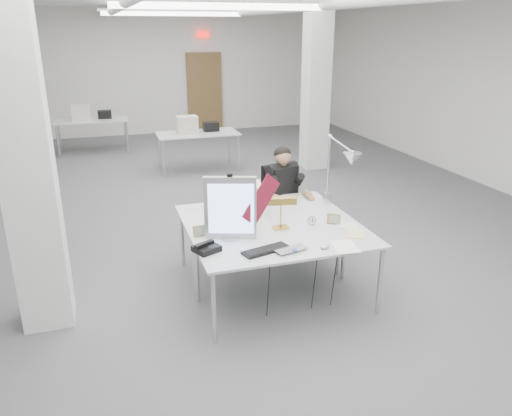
{
  "coord_description": "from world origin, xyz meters",
  "views": [
    {
      "loc": [
        -1.65,
        -6.7,
        2.73
      ],
      "look_at": [
        -0.17,
        -2.0,
        0.94
      ],
      "focal_mm": 35.0,
      "sensor_mm": 36.0,
      "label": 1
    }
  ],
  "objects": [
    {
      "name": "paper_stack_b",
      "position": [
        0.72,
        -2.55,
        0.76
      ],
      "size": [
        0.27,
        0.3,
        0.01
      ],
      "primitive_type": "cube",
      "rotation": [
        0.0,
        0.0,
        -0.49
      ],
      "color": "#E7D48A",
      "rests_on": "desk_main"
    },
    {
      "name": "laptop",
      "position": [
        -0.04,
        -2.79,
        0.77
      ],
      "size": [
        0.36,
        0.28,
        0.03
      ],
      "primitive_type": "imported",
      "rotation": [
        0.0,
        0.0,
        0.25
      ],
      "color": "#A2A2A6",
      "rests_on": "desk_main"
    },
    {
      "name": "bg_desk_a",
      "position": [
        0.2,
        3.0,
        0.74
      ],
      "size": [
        1.6,
        0.8,
        0.02
      ],
      "primitive_type": "cube",
      "color": "silver",
      "rests_on": "room_shell"
    },
    {
      "name": "beige_monitor",
      "position": [
        -0.17,
        -1.61,
        0.92
      ],
      "size": [
        0.42,
        0.41,
        0.33
      ],
      "primitive_type": "cube",
      "rotation": [
        0.0,
        0.0,
        -0.23
      ],
      "color": "beige",
      "rests_on": "desk_second"
    },
    {
      "name": "keyboard",
      "position": [
        -0.28,
        -2.68,
        0.77
      ],
      "size": [
        0.49,
        0.27,
        0.02
      ],
      "primitive_type": "cube",
      "rotation": [
        0.0,
        0.0,
        0.26
      ],
      "color": "black",
      "rests_on": "desk_main"
    },
    {
      "name": "monitor",
      "position": [
        -0.52,
        -2.28,
        1.07
      ],
      "size": [
        0.5,
        0.2,
        0.63
      ],
      "primitive_type": "cube",
      "rotation": [
        0.0,
        0.0,
        -0.31
      ],
      "color": "#AFAFB4",
      "rests_on": "desk_main"
    },
    {
      "name": "room_shell",
      "position": [
        0.04,
        0.13,
        1.69
      ],
      "size": [
        10.04,
        14.04,
        3.24
      ],
      "color": "#505053",
      "rests_on": "ground"
    },
    {
      "name": "office_chair",
      "position": [
        0.49,
        -1.0,
        0.55
      ],
      "size": [
        0.68,
        0.68,
        1.09
      ],
      "primitive_type": null,
      "rotation": [
        0.0,
        0.0,
        0.32
      ],
      "color": "black",
      "rests_on": "room_shell"
    },
    {
      "name": "desk_clock",
      "position": [
        0.4,
        -2.18,
        0.81
      ],
      "size": [
        0.1,
        0.05,
        0.09
      ],
      "primitive_type": "cylinder",
      "rotation": [
        1.57,
        0.0,
        -0.21
      ],
      "color": "#ABABAF",
      "rests_on": "desk_main"
    },
    {
      "name": "paper_stack_c",
      "position": [
        0.74,
        -2.34,
        0.76
      ],
      "size": [
        0.24,
        0.2,
        0.01
      ],
      "primitive_type": "cube",
      "rotation": [
        0.0,
        0.0,
        -0.22
      ],
      "color": "silver",
      "rests_on": "desk_main"
    },
    {
      "name": "bankers_lamp",
      "position": [
        0.04,
        -2.19,
        0.94
      ],
      "size": [
        0.34,
        0.19,
        0.36
      ],
      "primitive_type": null,
      "rotation": [
        0.0,
        0.0,
        -0.2
      ],
      "color": "gold",
      "rests_on": "desk_main"
    },
    {
      "name": "filing_cabinet",
      "position": [
        -3.5,
        6.65,
        0.6
      ],
      "size": [
        0.45,
        0.55,
        1.2
      ],
      "primitive_type": "cube",
      "color": "gray",
      "rests_on": "room_shell"
    },
    {
      "name": "seated_person",
      "position": [
        0.49,
        -1.05,
        0.9
      ],
      "size": [
        0.7,
        0.78,
        0.98
      ],
      "primitive_type": null,
      "rotation": [
        0.0,
        0.0,
        0.32
      ],
      "color": "black",
      "rests_on": "office_chair"
    },
    {
      "name": "desk_main",
      "position": [
        0.0,
        -2.5,
        0.74
      ],
      "size": [
        1.8,
        0.9,
        0.02
      ],
      "primitive_type": "cube",
      "color": "silver",
      "rests_on": "room_shell"
    },
    {
      "name": "picture_frame_left",
      "position": [
        -0.8,
        -2.14,
        0.81
      ],
      "size": [
        0.15,
        0.04,
        0.11
      ],
      "primitive_type": "cube",
      "rotation": [
        -0.21,
        0.0,
        0.06
      ],
      "color": "tan",
      "rests_on": "desk_main"
    },
    {
      "name": "picture_frame_right",
      "position": [
        0.62,
        -2.24,
        0.81
      ],
      "size": [
        0.14,
        0.11,
        0.11
      ],
      "primitive_type": "cube",
      "rotation": [
        -0.21,
        0.0,
        -0.59
      ],
      "color": "#9E7744",
      "rests_on": "desk_main"
    },
    {
      "name": "architect_lamp",
      "position": [
        0.85,
        -1.84,
        1.24
      ],
      "size": [
        0.47,
        0.79,
        0.97
      ],
      "primitive_type": null,
      "rotation": [
        0.0,
        0.0,
        0.31
      ],
      "color": "silver",
      "rests_on": "desk_second"
    },
    {
      "name": "desk_phone",
      "position": [
        -0.81,
        -2.51,
        0.78
      ],
      "size": [
        0.28,
        0.27,
        0.06
      ],
      "primitive_type": "cube",
      "rotation": [
        0.0,
        0.0,
        0.42
      ],
      "color": "black",
      "rests_on": "desk_main"
    },
    {
      "name": "pennant",
      "position": [
        -0.21,
        -2.31,
        1.14
      ],
      "size": [
        0.45,
        0.18,
        0.51
      ],
      "primitive_type": "cube",
      "rotation": [
        0.0,
        -0.87,
        0.36
      ],
      "color": "maroon",
      "rests_on": "monitor"
    },
    {
      "name": "paper_stack_a",
      "position": [
        0.47,
        -2.82,
        0.76
      ],
      "size": [
        0.25,
        0.33,
        0.01
      ],
      "primitive_type": "cube",
      "rotation": [
        0.0,
        0.0,
        -0.13
      ],
      "color": "white",
      "rests_on": "desk_main"
    },
    {
      "name": "mouse",
      "position": [
        0.27,
        -2.79,
        0.77
      ],
      "size": [
        0.11,
        0.09,
        0.04
      ],
      "primitive_type": "ellipsoid",
      "rotation": [
        0.0,
        0.0,
        0.32
      ],
      "color": "silver",
      "rests_on": "desk_main"
    },
    {
      "name": "desk_second",
      "position": [
        0.0,
        -1.6,
        0.74
      ],
      "size": [
        1.8,
        0.9,
        0.02
      ],
      "primitive_type": "cube",
      "color": "silver",
      "rests_on": "room_shell"
    },
    {
      "name": "bg_desk_b",
      "position": [
        -1.8,
        5.2,
        0.74
      ],
      "size": [
        1.6,
        0.8,
        0.02
      ],
      "primitive_type": "cube",
      "color": "silver",
      "rests_on": "room_shell"
    }
  ]
}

